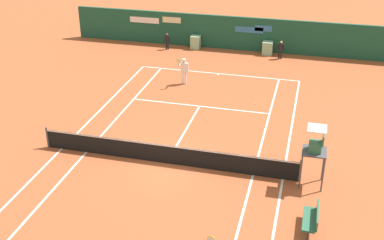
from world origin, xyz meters
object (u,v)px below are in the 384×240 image
at_px(player_bench, 312,218).
at_px(ball_kid_left_post, 167,40).
at_px(tennis_ball_by_sideline, 255,104).
at_px(ball_kid_right_post, 281,49).
at_px(player_on_baseline, 184,69).
at_px(umpire_chair, 315,149).

xyz_separation_m(player_bench, ball_kid_left_post, (-11.41, 18.80, 0.21)).
distance_m(ball_kid_left_post, tennis_ball_by_sideline, 11.40).
height_order(ball_kid_right_post, ball_kid_left_post, ball_kid_right_post).
distance_m(player_on_baseline, tennis_ball_by_sideline, 5.28).
xyz_separation_m(player_on_baseline, ball_kid_left_post, (-3.04, 6.29, -0.28)).
relative_size(ball_kid_left_post, tennis_ball_by_sideline, 18.40).
distance_m(player_bench, ball_kid_right_post, 19.03).
relative_size(umpire_chair, player_bench, 1.81).
height_order(umpire_chair, player_bench, umpire_chair).
xyz_separation_m(umpire_chair, player_bench, (0.14, -3.03, -1.25)).
bearing_deg(player_on_baseline, player_bench, 118.56).
bearing_deg(ball_kid_right_post, player_bench, 96.48).
relative_size(umpire_chair, player_on_baseline, 1.45).
distance_m(umpire_chair, ball_kid_right_post, 16.05).
relative_size(player_on_baseline, ball_kid_right_post, 1.42).
bearing_deg(ball_kid_right_post, umpire_chair, 97.67).
bearing_deg(ball_kid_left_post, ball_kid_right_post, 175.29).
height_order(ball_kid_left_post, tennis_ball_by_sideline, ball_kid_left_post).
distance_m(player_bench, tennis_ball_by_sideline, 11.15).
xyz_separation_m(player_bench, tennis_ball_by_sideline, (-3.56, 10.56, -0.48)).
distance_m(umpire_chair, player_on_baseline, 12.58).
xyz_separation_m(umpire_chair, ball_kid_left_post, (-11.27, 15.77, -1.03)).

